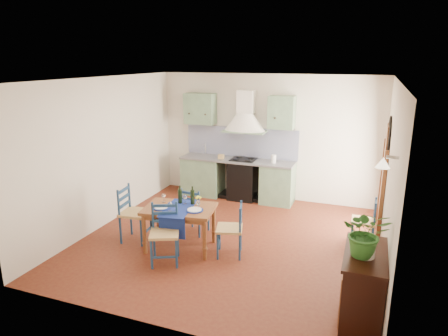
{
  "coord_description": "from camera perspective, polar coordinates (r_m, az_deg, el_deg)",
  "views": [
    {
      "loc": [
        2.18,
        -6.1,
        3.13
      ],
      "look_at": [
        -0.21,
        0.3,
        1.24
      ],
      "focal_mm": 32.0,
      "sensor_mm": 36.0,
      "label": 1
    }
  ],
  "objects": [
    {
      "name": "chair_near",
      "position": [
        6.37,
        -8.48,
        -9.17
      ],
      "size": [
        0.58,
        0.58,
        0.95
      ],
      "color": "navy",
      "rests_on": "ground"
    },
    {
      "name": "potted_plant",
      "position": [
        4.83,
        19.63,
        -8.71
      ],
      "size": [
        0.57,
        0.51,
        0.58
      ],
      "primitive_type": "imported",
      "rotation": [
        0.0,
        0.0,
        0.12
      ],
      "color": "#2C6825",
      "rests_on": "sideboard"
    },
    {
      "name": "back_wall",
      "position": [
        9.04,
        2.89,
        2.16
      ],
      "size": [
        5.0,
        0.96,
        2.8
      ],
      "color": "beige",
      "rests_on": "ground"
    },
    {
      "name": "dining_table",
      "position": [
        6.71,
        -6.35,
        -6.3
      ],
      "size": [
        1.25,
        0.97,
        1.05
      ],
      "color": "brown",
      "rests_on": "ground"
    },
    {
      "name": "chair_far",
      "position": [
        7.32,
        -4.24,
        -5.97
      ],
      "size": [
        0.45,
        0.45,
        0.88
      ],
      "color": "navy",
      "rests_on": "ground"
    },
    {
      "name": "chair_right",
      "position": [
        6.52,
        1.07,
        -8.71
      ],
      "size": [
        0.51,
        0.51,
        0.88
      ],
      "color": "navy",
      "rests_on": "ground"
    },
    {
      "name": "chair_left",
      "position": [
        7.18,
        -12.83,
        -6.31
      ],
      "size": [
        0.51,
        0.51,
        0.98
      ],
      "color": "navy",
      "rests_on": "ground"
    },
    {
      "name": "chair_spare",
      "position": [
        7.27,
        19.53,
        -7.23
      ],
      "size": [
        0.39,
        0.39,
        0.84
      ],
      "color": "navy",
      "rests_on": "ground"
    },
    {
      "name": "right_wall",
      "position": [
        6.63,
        22.42,
        -1.4
      ],
      "size": [
        0.26,
        5.0,
        2.8
      ],
      "color": "beige",
      "rests_on": "ground"
    },
    {
      "name": "sideboard",
      "position": [
        5.23,
        19.23,
        -15.52
      ],
      "size": [
        0.5,
        1.05,
        0.94
      ],
      "color": "black",
      "rests_on": "ground"
    },
    {
      "name": "ceiling",
      "position": [
        6.48,
        0.84,
        12.62
      ],
      "size": [
        5.0,
        5.0,
        0.01
      ],
      "primitive_type": "cube",
      "color": "silver",
      "rests_on": "back_wall"
    },
    {
      "name": "floor",
      "position": [
        7.19,
        0.75,
        -10.31
      ],
      "size": [
        5.0,
        5.0,
        0.0
      ],
      "primitive_type": "plane",
      "color": "#4C1710",
      "rests_on": "ground"
    },
    {
      "name": "left_wall",
      "position": [
        7.88,
        -16.6,
        2.15
      ],
      "size": [
        0.04,
        5.0,
        2.8
      ],
      "primitive_type": "cube",
      "color": "beige",
      "rests_on": "ground"
    }
  ]
}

